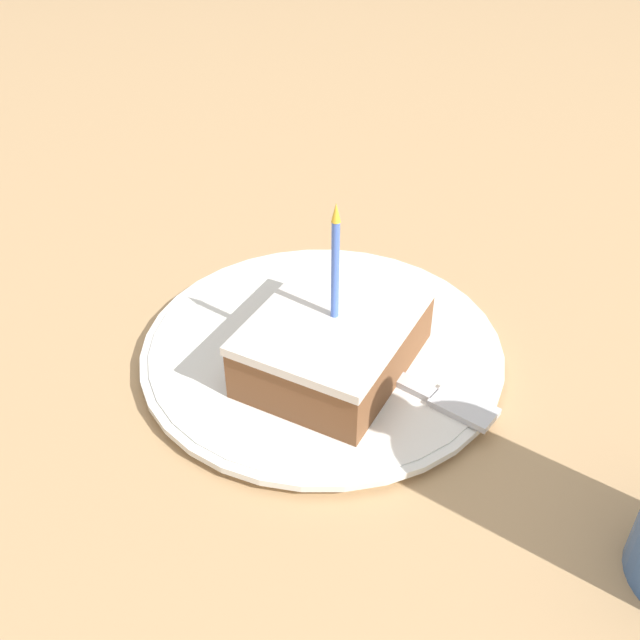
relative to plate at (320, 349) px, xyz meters
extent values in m
cube|color=tan|center=(0.00, 0.02, -0.03)|extent=(2.40, 2.40, 0.04)
cylinder|color=white|center=(0.00, 0.00, 0.00)|extent=(0.26, 0.26, 0.01)
cylinder|color=white|center=(0.00, 0.00, 0.00)|extent=(0.28, 0.28, 0.01)
cube|color=brown|center=(-0.02, 0.02, 0.03)|extent=(0.10, 0.13, 0.04)
cube|color=silver|center=(-0.02, 0.02, 0.05)|extent=(0.10, 0.14, 0.01)
cylinder|color=#4C72E0|center=(-0.02, 0.02, 0.09)|extent=(0.01, 0.01, 0.08)
cone|color=yellow|center=(-0.02, 0.02, 0.13)|extent=(0.01, 0.01, 0.01)
cube|color=silver|center=(-0.03, 0.00, 0.01)|extent=(0.14, 0.04, 0.00)
cube|color=silver|center=(-0.12, 0.02, 0.01)|extent=(0.05, 0.03, 0.00)
camera|label=1|loc=(-0.21, 0.39, 0.37)|focal=42.00mm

